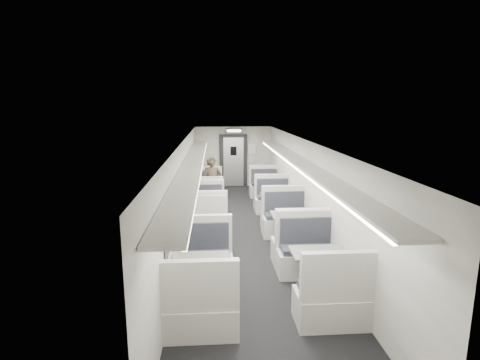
{
  "coord_description": "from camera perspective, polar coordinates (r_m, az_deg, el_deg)",
  "views": [
    {
      "loc": [
        -0.76,
        -8.85,
        3.25
      ],
      "look_at": [
        -0.07,
        1.09,
        1.24
      ],
      "focal_mm": 28.0,
      "sensor_mm": 36.0,
      "label": 1
    }
  ],
  "objects": [
    {
      "name": "window_c",
      "position": [
        8.11,
        -9.02,
        -2.29
      ],
      "size": [
        0.02,
        1.18,
        0.84
      ],
      "primitive_type": "cube",
      "color": "black",
      "rests_on": "room"
    },
    {
      "name": "vestibule_door",
      "position": [
        14.97,
        -1.01,
        2.92
      ],
      "size": [
        1.1,
        0.13,
        2.1
      ],
      "color": "black",
      "rests_on": "room"
    },
    {
      "name": "window_d",
      "position": [
        6.01,
        -10.82,
        -7.25
      ],
      "size": [
        0.02,
        1.18,
        0.84
      ],
      "primitive_type": "cube",
      "color": "black",
      "rests_on": "room"
    },
    {
      "name": "booth_left_d",
      "position": [
        6.43,
        -5.91,
        -14.94
      ],
      "size": [
        1.12,
        2.27,
        1.21
      ],
      "color": "silver",
      "rests_on": "room"
    },
    {
      "name": "wall_notice",
      "position": [
        14.95,
        1.87,
        4.69
      ],
      "size": [
        0.32,
        0.02,
        0.4
      ],
      "primitive_type": "cube",
      "color": "silver",
      "rests_on": "room"
    },
    {
      "name": "window_a",
      "position": [
        12.42,
        -7.28,
        2.52
      ],
      "size": [
        0.02,
        1.18,
        0.84
      ],
      "primitive_type": "cube",
      "color": "black",
      "rests_on": "room"
    },
    {
      "name": "exit_sign",
      "position": [
        14.35,
        -0.92,
        7.54
      ],
      "size": [
        0.62,
        0.12,
        0.16
      ],
      "color": "black",
      "rests_on": "room"
    },
    {
      "name": "window_b",
      "position": [
        10.26,
        -7.97,
        0.62
      ],
      "size": [
        0.02,
        1.18,
        0.84
      ],
      "primitive_type": "cube",
      "color": "black",
      "rests_on": "room"
    },
    {
      "name": "booth_left_a",
      "position": [
        12.55,
        -4.96,
        -1.92
      ],
      "size": [
        1.0,
        2.04,
        1.09
      ],
      "color": "silver",
      "rests_on": "room"
    },
    {
      "name": "luggage_rack_left",
      "position": [
        8.67,
        -7.13,
        2.46
      ],
      "size": [
        0.46,
        10.4,
        0.09
      ],
      "color": "silver",
      "rests_on": "room"
    },
    {
      "name": "room",
      "position": [
        9.12,
        0.91,
        -1.59
      ],
      "size": [
        3.24,
        12.24,
        2.64
      ],
      "color": "black",
      "rests_on": "ground"
    },
    {
      "name": "luggage_rack_right",
      "position": [
        8.89,
        9.12,
        2.62
      ],
      "size": [
        0.46,
        10.4,
        0.09
      ],
      "color": "silver",
      "rests_on": "room"
    },
    {
      "name": "booth_right_c",
      "position": [
        8.75,
        7.92,
        -7.62
      ],
      "size": [
        1.14,
        2.31,
        1.24
      ],
      "color": "silver",
      "rests_on": "room"
    },
    {
      "name": "booth_left_c",
      "position": [
        8.38,
        -5.44,
        -8.55
      ],
      "size": [
        1.1,
        2.23,
        1.19
      ],
      "color": "silver",
      "rests_on": "room"
    },
    {
      "name": "passenger",
      "position": [
        11.65,
        -4.25,
        -0.54
      ],
      "size": [
        0.64,
        0.44,
        1.69
      ],
      "primitive_type": "imported",
      "rotation": [
        0.0,
        0.0,
        0.06
      ],
      "color": "black",
      "rests_on": "room"
    },
    {
      "name": "booth_right_d",
      "position": [
        6.77,
        11.82,
        -13.68
      ],
      "size": [
        1.13,
        2.3,
        1.23
      ],
      "color": "silver",
      "rests_on": "room"
    },
    {
      "name": "booth_left_b",
      "position": [
        10.15,
        -5.18,
        -5.13
      ],
      "size": [
        1.02,
        2.07,
        1.11
      ],
      "color": "silver",
      "rests_on": "room"
    },
    {
      "name": "booth_right_a",
      "position": [
        12.69,
        4.11,
        -1.73
      ],
      "size": [
        1.02,
        2.08,
        1.11
      ],
      "color": "silver",
      "rests_on": "room"
    },
    {
      "name": "booth_right_b",
      "position": [
        10.76,
        5.61,
        -4.09
      ],
      "size": [
        1.06,
        2.16,
        1.15
      ],
      "color": "silver",
      "rests_on": "room"
    }
  ]
}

